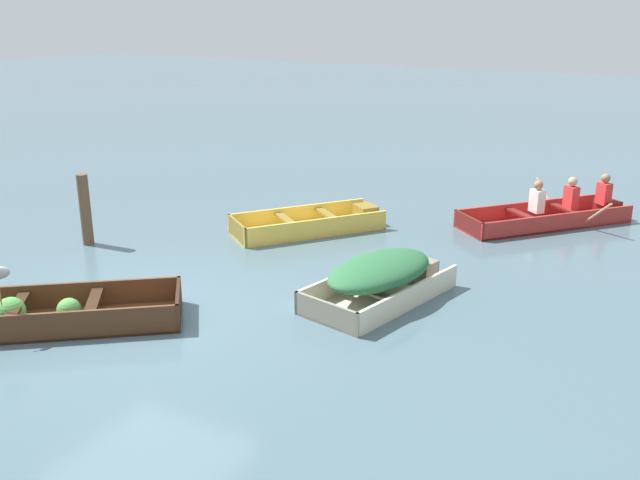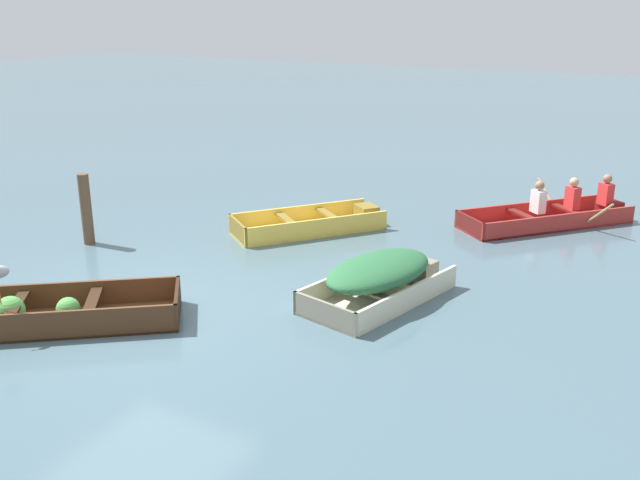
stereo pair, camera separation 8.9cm
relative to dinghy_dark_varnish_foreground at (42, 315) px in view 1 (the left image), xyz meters
name	(u,v)px [view 1 (the left image)]	position (x,y,z in m)	size (l,w,h in m)	color
ground_plane	(140,314)	(0.90, 0.91, -0.16)	(80.00, 80.00, 0.00)	#47606B
dinghy_dark_varnish_foreground	(42,315)	(0.00, 0.00, 0.00)	(3.30, 2.87, 0.43)	#4C2D19
skiff_yellow_near_moored	(314,224)	(1.20, 5.51, -0.03)	(2.57, 2.89, 0.37)	#E5BC47
skiff_cream_mid_moored	(381,275)	(3.69, 3.01, 0.22)	(1.68, 2.63, 0.66)	beige
rowboat_red_with_crew	(554,213)	(5.20, 8.15, 0.05)	(3.05, 3.28, 0.91)	#AD2D28
mooring_post	(85,210)	(-2.02, 2.84, 0.49)	(0.20, 0.20, 1.30)	brown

